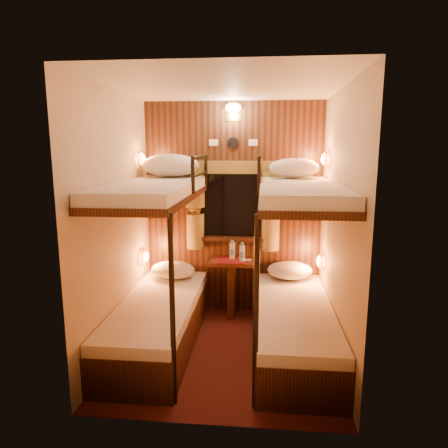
# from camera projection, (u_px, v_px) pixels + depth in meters

# --- Properties ---
(floor) EXTENTS (2.10, 2.10, 0.00)m
(floor) POSITION_uv_depth(u_px,v_px,m) (225.00, 350.00, 3.79)
(floor) COLOR #34110E
(floor) RESTS_ON ground
(ceiling) EXTENTS (2.10, 2.10, 0.00)m
(ceiling) POSITION_uv_depth(u_px,v_px,m) (225.00, 86.00, 3.34)
(ceiling) COLOR silver
(ceiling) RESTS_ON wall_back
(wall_back) EXTENTS (2.40, 0.00, 2.40)m
(wall_back) POSITION_uv_depth(u_px,v_px,m) (233.00, 209.00, 4.59)
(wall_back) COLOR #C6B293
(wall_back) RESTS_ON floor
(wall_front) EXTENTS (2.40, 0.00, 2.40)m
(wall_front) POSITION_uv_depth(u_px,v_px,m) (209.00, 257.00, 2.54)
(wall_front) COLOR #C6B293
(wall_front) RESTS_ON floor
(wall_left) EXTENTS (0.00, 2.40, 2.40)m
(wall_left) POSITION_uv_depth(u_px,v_px,m) (116.00, 224.00, 3.66)
(wall_left) COLOR #C6B293
(wall_left) RESTS_ON floor
(wall_right) EXTENTS (0.00, 2.40, 2.40)m
(wall_right) POSITION_uv_depth(u_px,v_px,m) (339.00, 228.00, 3.47)
(wall_right) COLOR #C6B293
(wall_right) RESTS_ON floor
(back_panel) EXTENTS (2.00, 0.03, 2.40)m
(back_panel) POSITION_uv_depth(u_px,v_px,m) (233.00, 209.00, 4.58)
(back_panel) COLOR black
(back_panel) RESTS_ON floor
(bunk_left) EXTENTS (0.72, 1.90, 1.82)m
(bunk_left) POSITION_uv_depth(u_px,v_px,m) (158.00, 289.00, 3.81)
(bunk_left) COLOR black
(bunk_left) RESTS_ON floor
(bunk_right) EXTENTS (0.72, 1.90, 1.82)m
(bunk_right) POSITION_uv_depth(u_px,v_px,m) (295.00, 294.00, 3.69)
(bunk_right) COLOR black
(bunk_right) RESTS_ON floor
(window) EXTENTS (1.00, 0.12, 0.79)m
(window) POSITION_uv_depth(u_px,v_px,m) (233.00, 211.00, 4.55)
(window) COLOR black
(window) RESTS_ON back_panel
(curtains) EXTENTS (1.10, 0.22, 1.00)m
(curtains) POSITION_uv_depth(u_px,v_px,m) (233.00, 204.00, 4.50)
(curtains) COLOR olive
(curtains) RESTS_ON back_panel
(back_fixtures) EXTENTS (0.54, 0.09, 0.48)m
(back_fixtures) POSITION_uv_depth(u_px,v_px,m) (233.00, 115.00, 4.35)
(back_fixtures) COLOR black
(back_fixtures) RESTS_ON back_panel
(reading_lamps) EXTENTS (2.00, 0.20, 1.25)m
(reading_lamps) POSITION_uv_depth(u_px,v_px,m) (231.00, 210.00, 4.24)
(reading_lamps) COLOR orange
(reading_lamps) RESTS_ON wall_left
(table) EXTENTS (0.50, 0.34, 0.66)m
(table) POSITION_uv_depth(u_px,v_px,m) (232.00, 280.00, 4.54)
(table) COLOR maroon
(table) RESTS_ON floor
(bottle_left) EXTENTS (0.06, 0.06, 0.22)m
(bottle_left) POSITION_uv_depth(u_px,v_px,m) (232.00, 251.00, 4.52)
(bottle_left) COLOR #99BFE5
(bottle_left) RESTS_ON table
(bottle_right) EXTENTS (0.06, 0.06, 0.22)m
(bottle_right) POSITION_uv_depth(u_px,v_px,m) (242.00, 253.00, 4.41)
(bottle_right) COLOR #99BFE5
(bottle_right) RESTS_ON table
(sachet_a) EXTENTS (0.09, 0.07, 0.01)m
(sachet_a) POSITION_uv_depth(u_px,v_px,m) (247.00, 260.00, 4.48)
(sachet_a) COLOR silver
(sachet_a) RESTS_ON table
(sachet_b) EXTENTS (0.08, 0.07, 0.01)m
(sachet_b) POSITION_uv_depth(u_px,v_px,m) (241.00, 258.00, 4.56)
(sachet_b) COLOR silver
(sachet_b) RESTS_ON table
(pillow_lower_left) EXTENTS (0.49, 0.35, 0.19)m
(pillow_lower_left) POSITION_uv_depth(u_px,v_px,m) (173.00, 270.00, 4.45)
(pillow_lower_left) COLOR silver
(pillow_lower_left) RESTS_ON bunk_left
(pillow_lower_right) EXTENTS (0.50, 0.35, 0.20)m
(pillow_lower_right) POSITION_uv_depth(u_px,v_px,m) (290.00, 270.00, 4.43)
(pillow_lower_right) COLOR silver
(pillow_lower_right) RESTS_ON bunk_right
(pillow_upper_left) EXTENTS (0.62, 0.44, 0.24)m
(pillow_upper_left) POSITION_uv_depth(u_px,v_px,m) (170.00, 165.00, 4.25)
(pillow_upper_left) COLOR silver
(pillow_upper_left) RESTS_ON bunk_left
(pillow_upper_right) EXTENTS (0.52, 0.37, 0.20)m
(pillow_upper_right) POSITION_uv_depth(u_px,v_px,m) (294.00, 168.00, 4.10)
(pillow_upper_right) COLOR silver
(pillow_upper_right) RESTS_ON bunk_right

